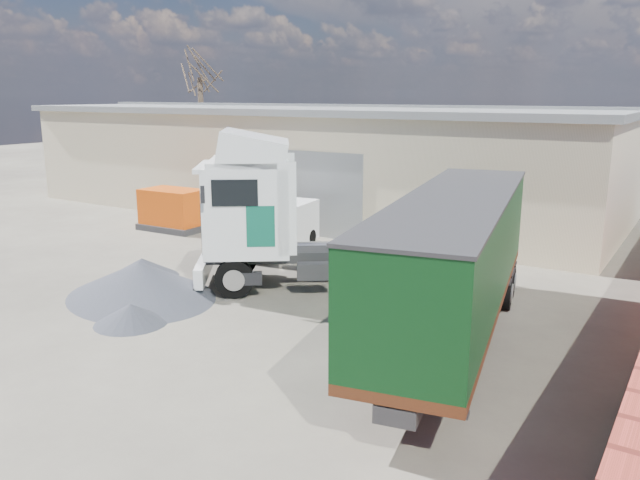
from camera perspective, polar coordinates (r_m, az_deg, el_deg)
The scene contains 8 objects.
ground at distance 17.82m, azimuth -11.92°, elevation -6.53°, with size 120.00×120.00×0.00m, color #2B2823.
warehouse at distance 33.27m, azimuth -0.14°, elevation 7.57°, with size 30.60×12.60×5.42m.
bare_tree at distance 43.74m, azimuth -10.99°, elevation 15.59°, with size 4.00×4.00×9.60m.
tractor_unit at distance 19.45m, azimuth -3.82°, elevation 1.70°, with size 7.41×6.44×4.90m.
box_trailer at distance 15.13m, azimuth 12.25°, elevation -1.31°, with size 4.42×11.18×3.64m.
panel_van at distance 23.90m, azimuth -4.29°, elevation 1.05°, with size 2.35×4.52×1.76m.
orange_skip at distance 28.55m, azimuth -13.28°, elevation 2.49°, with size 2.98×1.93×1.82m.
gravel_heap at distance 19.45m, azimuth -16.15°, elevation -3.53°, with size 6.62×6.62×1.08m.
Camera 1 is at (11.92, -11.84, 5.93)m, focal length 35.00 mm.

